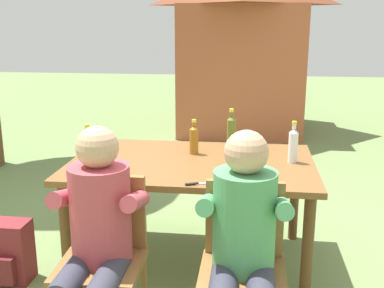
{
  "coord_description": "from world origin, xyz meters",
  "views": [
    {
      "loc": [
        0.39,
        -3.09,
        1.69
      ],
      "look_at": [
        0.0,
        0.0,
        0.87
      ],
      "focal_mm": 44.16,
      "sensor_mm": 36.0,
      "label": 1
    }
  ],
  "objects_px": {
    "bottle_olive": "(231,131)",
    "cup_glass": "(251,150)",
    "table_knife": "(202,183)",
    "cup_terracotta": "(102,144)",
    "bottle_amber": "(194,139)",
    "backpack_by_near_side": "(5,253)",
    "chair_near_right": "(243,257)",
    "person_in_plaid_shirt": "(96,229)",
    "person_in_white_shirt": "(244,237)",
    "bottle_green": "(88,146)",
    "chair_near_left": "(104,249)",
    "cup_white": "(107,169)",
    "brick_kiosk": "(242,46)",
    "bottle_clear": "(293,145)",
    "dining_table": "(192,172)"
  },
  "relations": [
    {
      "from": "bottle_green",
      "to": "backpack_by_near_side",
      "type": "xyz_separation_m",
      "value": [
        -0.5,
        -0.32,
        -0.66
      ]
    },
    {
      "from": "chair_near_left",
      "to": "cup_white",
      "type": "relative_size",
      "value": 10.44
    },
    {
      "from": "chair_near_left",
      "to": "bottle_green",
      "type": "xyz_separation_m",
      "value": [
        -0.32,
        0.72,
        0.38
      ]
    },
    {
      "from": "table_knife",
      "to": "cup_terracotta",
      "type": "bearing_deg",
      "value": 142.24
    },
    {
      "from": "cup_terracotta",
      "to": "backpack_by_near_side",
      "type": "xyz_separation_m",
      "value": [
        -0.51,
        -0.59,
        -0.61
      ]
    },
    {
      "from": "table_knife",
      "to": "bottle_amber",
      "type": "bearing_deg",
      "value": 100.99
    },
    {
      "from": "backpack_by_near_side",
      "to": "bottle_olive",
      "type": "bearing_deg",
      "value": 29.18
    },
    {
      "from": "chair_near_right",
      "to": "bottle_green",
      "type": "distance_m",
      "value": 1.35
    },
    {
      "from": "cup_white",
      "to": "brick_kiosk",
      "type": "bearing_deg",
      "value": 81.47
    },
    {
      "from": "bottle_olive",
      "to": "cup_glass",
      "type": "relative_size",
      "value": 2.69
    },
    {
      "from": "bottle_green",
      "to": "cup_glass",
      "type": "bearing_deg",
      "value": 12.04
    },
    {
      "from": "chair_near_left",
      "to": "cup_terracotta",
      "type": "relative_size",
      "value": 7.47
    },
    {
      "from": "chair_near_left",
      "to": "backpack_by_near_side",
      "type": "xyz_separation_m",
      "value": [
        -0.82,
        0.4,
        -0.29
      ]
    },
    {
      "from": "bottle_green",
      "to": "cup_glass",
      "type": "distance_m",
      "value": 1.12
    },
    {
      "from": "chair_near_left",
      "to": "person_in_white_shirt",
      "type": "relative_size",
      "value": 0.74
    },
    {
      "from": "brick_kiosk",
      "to": "table_knife",
      "type": "bearing_deg",
      "value": -91.32
    },
    {
      "from": "bottle_green",
      "to": "chair_near_right",
      "type": "bearing_deg",
      "value": -34.01
    },
    {
      "from": "bottle_clear",
      "to": "brick_kiosk",
      "type": "xyz_separation_m",
      "value": [
        -0.45,
        4.36,
        0.42
      ]
    },
    {
      "from": "chair_near_right",
      "to": "backpack_by_near_side",
      "type": "bearing_deg",
      "value": 165.59
    },
    {
      "from": "chair_near_right",
      "to": "person_in_white_shirt",
      "type": "xyz_separation_m",
      "value": [
        -0.0,
        -0.11,
        0.17
      ]
    },
    {
      "from": "person_in_white_shirt",
      "to": "cup_white",
      "type": "height_order",
      "value": "person_in_white_shirt"
    },
    {
      "from": "cup_glass",
      "to": "brick_kiosk",
      "type": "distance_m",
      "value": 4.32
    },
    {
      "from": "dining_table",
      "to": "brick_kiosk",
      "type": "relative_size",
      "value": 0.67
    },
    {
      "from": "cup_white",
      "to": "cup_terracotta",
      "type": "height_order",
      "value": "cup_terracotta"
    },
    {
      "from": "chair_near_right",
      "to": "cup_glass",
      "type": "relative_size",
      "value": 7.79
    },
    {
      "from": "chair_near_right",
      "to": "person_in_plaid_shirt",
      "type": "distance_m",
      "value": 0.78
    },
    {
      "from": "chair_near_left",
      "to": "backpack_by_near_side",
      "type": "distance_m",
      "value": 0.96
    },
    {
      "from": "chair_near_left",
      "to": "bottle_clear",
      "type": "height_order",
      "value": "bottle_clear"
    },
    {
      "from": "backpack_by_near_side",
      "to": "brick_kiosk",
      "type": "height_order",
      "value": "brick_kiosk"
    },
    {
      "from": "chair_near_right",
      "to": "cup_glass",
      "type": "distance_m",
      "value": 1.01
    },
    {
      "from": "chair_near_right",
      "to": "cup_white",
      "type": "relative_size",
      "value": 10.44
    },
    {
      "from": "person_in_plaid_shirt",
      "to": "bottle_amber",
      "type": "xyz_separation_m",
      "value": [
        0.37,
        1.12,
        0.21
      ]
    },
    {
      "from": "bottle_green",
      "to": "cup_terracotta",
      "type": "bearing_deg",
      "value": 87.65
    },
    {
      "from": "backpack_by_near_side",
      "to": "cup_glass",
      "type": "bearing_deg",
      "value": 19.08
    },
    {
      "from": "bottle_amber",
      "to": "cup_glass",
      "type": "height_order",
      "value": "bottle_amber"
    },
    {
      "from": "bottle_clear",
      "to": "bottle_olive",
      "type": "xyz_separation_m",
      "value": [
        -0.43,
        0.33,
        0.01
      ]
    },
    {
      "from": "table_knife",
      "to": "brick_kiosk",
      "type": "xyz_separation_m",
      "value": [
        0.11,
        4.87,
        0.54
      ]
    },
    {
      "from": "cup_terracotta",
      "to": "brick_kiosk",
      "type": "bearing_deg",
      "value": 77.87
    },
    {
      "from": "bottle_clear",
      "to": "backpack_by_near_side",
      "type": "xyz_separation_m",
      "value": [
        -1.88,
        -0.48,
        -0.67
      ]
    },
    {
      "from": "cup_glass",
      "to": "cup_terracotta",
      "type": "xyz_separation_m",
      "value": [
        -1.09,
        0.03,
        0.0
      ]
    },
    {
      "from": "cup_terracotta",
      "to": "cup_glass",
      "type": "bearing_deg",
      "value": -1.73
    },
    {
      "from": "person_in_white_shirt",
      "to": "cup_white",
      "type": "distance_m",
      "value": 1.05
    },
    {
      "from": "chair_near_left",
      "to": "cup_white",
      "type": "bearing_deg",
      "value": 103.44
    },
    {
      "from": "dining_table",
      "to": "backpack_by_near_side",
      "type": "distance_m",
      "value": 1.36
    },
    {
      "from": "dining_table",
      "to": "cup_glass",
      "type": "distance_m",
      "value": 0.44
    },
    {
      "from": "cup_white",
      "to": "chair_near_left",
      "type": "bearing_deg",
      "value": -76.56
    },
    {
      "from": "person_in_white_shirt",
      "to": "backpack_by_near_side",
      "type": "height_order",
      "value": "person_in_white_shirt"
    },
    {
      "from": "dining_table",
      "to": "person_in_plaid_shirt",
      "type": "relative_size",
      "value": 1.41
    },
    {
      "from": "bottle_olive",
      "to": "cup_white",
      "type": "relative_size",
      "value": 3.6
    },
    {
      "from": "bottle_clear",
      "to": "bottle_olive",
      "type": "distance_m",
      "value": 0.54
    }
  ]
}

